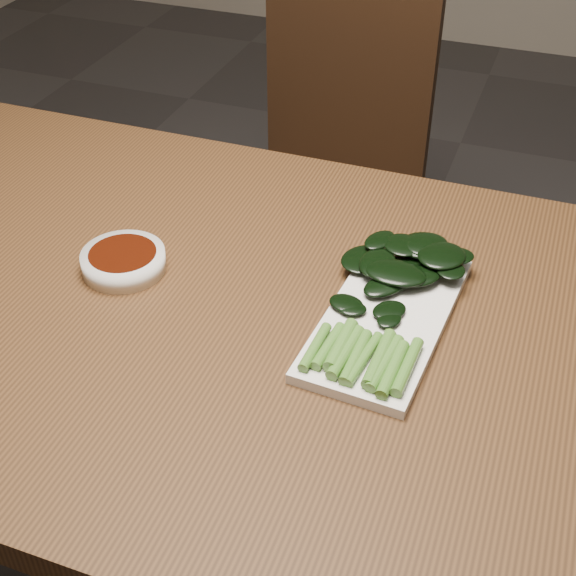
% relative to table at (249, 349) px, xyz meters
% --- Properties ---
extents(table, '(1.40, 0.80, 0.75)m').
position_rel_table_xyz_m(table, '(0.00, 0.00, 0.00)').
color(table, '#4B2D15').
rests_on(table, ground).
extents(chair_far, '(0.41, 0.41, 0.89)m').
position_rel_table_xyz_m(chair_far, '(-0.14, 0.81, -0.19)').
color(chair_far, black).
rests_on(chair_far, ground).
extents(sauce_bowl, '(0.11, 0.11, 0.03)m').
position_rel_table_xyz_m(sauce_bowl, '(-0.19, 0.02, 0.09)').
color(sauce_bowl, white).
rests_on(sauce_bowl, table).
extents(serving_plate, '(0.16, 0.31, 0.01)m').
position_rel_table_xyz_m(serving_plate, '(0.17, 0.03, 0.08)').
color(serving_plate, white).
rests_on(serving_plate, table).
extents(gai_lan, '(0.19, 0.32, 0.03)m').
position_rel_table_xyz_m(gai_lan, '(0.17, 0.09, 0.10)').
color(gai_lan, '#52892F').
rests_on(gai_lan, serving_plate).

